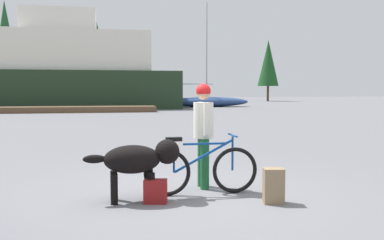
# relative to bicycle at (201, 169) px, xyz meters

# --- Properties ---
(ground_plane) EXTENTS (160.00, 160.00, 0.00)m
(ground_plane) POSITION_rel_bicycle_xyz_m (-0.18, 0.10, -0.38)
(ground_plane) COLOR slate
(bicycle) EXTENTS (1.75, 0.44, 0.91)m
(bicycle) POSITION_rel_bicycle_xyz_m (0.00, 0.00, 0.00)
(bicycle) COLOR black
(bicycle) RESTS_ON ground_plane
(person_cyclist) EXTENTS (0.32, 0.53, 1.68)m
(person_cyclist) POSITION_rel_bicycle_xyz_m (0.14, 0.44, 0.62)
(person_cyclist) COLOR #19592D
(person_cyclist) RESTS_ON ground_plane
(dog) EXTENTS (1.36, 0.48, 0.88)m
(dog) POSITION_rel_bicycle_xyz_m (-0.94, -0.19, 0.21)
(dog) COLOR black
(dog) RESTS_ON ground_plane
(backpack) EXTENTS (0.31, 0.25, 0.49)m
(backpack) POSITION_rel_bicycle_xyz_m (0.89, -0.68, -0.14)
(backpack) COLOR #8C7251
(backpack) RESTS_ON ground_plane
(handbag_pannier) EXTENTS (0.35, 0.25, 0.33)m
(handbag_pannier) POSITION_rel_bicycle_xyz_m (-0.73, -0.36, -0.22)
(handbag_pannier) COLOR maroon
(handbag_pannier) RESTS_ON ground_plane
(dock_pier) EXTENTS (19.25, 2.59, 0.40)m
(dock_pier) POSITION_rel_bicycle_xyz_m (-7.63, 24.90, -0.18)
(dock_pier) COLOR brown
(dock_pier) RESTS_ON ground_plane
(ferry_boat) EXTENTS (24.22, 7.79, 8.67)m
(ferry_boat) POSITION_rel_bicycle_xyz_m (-7.46, 31.40, 2.66)
(ferry_boat) COLOR #1E331E
(ferry_boat) RESTS_ON ground_plane
(sailboat_moored) EXTENTS (7.92, 2.22, 9.41)m
(sailboat_moored) POSITION_rel_bicycle_xyz_m (7.55, 32.06, 0.12)
(sailboat_moored) COLOR navy
(sailboat_moored) RESTS_ON ground_plane
(pine_tree_far_left) EXTENTS (3.13, 3.13, 12.38)m
(pine_tree_far_left) POSITION_rel_bicycle_xyz_m (-13.47, 49.89, 7.26)
(pine_tree_far_left) COLOR #4C331E
(pine_tree_far_left) RESTS_ON ground_plane
(pine_tree_center) EXTENTS (3.86, 3.86, 10.54)m
(pine_tree_center) POSITION_rel_bicycle_xyz_m (-2.73, 47.05, 6.16)
(pine_tree_center) COLOR #4C331E
(pine_tree_center) RESTS_ON ground_plane
(pine_tree_far_right) EXTENTS (2.86, 2.86, 8.28)m
(pine_tree_far_right) POSITION_rel_bicycle_xyz_m (20.22, 49.48, 4.77)
(pine_tree_far_right) COLOR #4C331E
(pine_tree_far_right) RESTS_ON ground_plane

